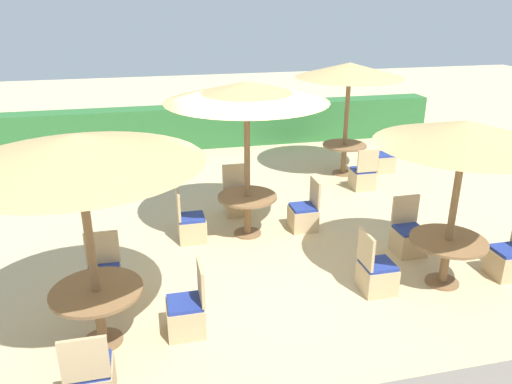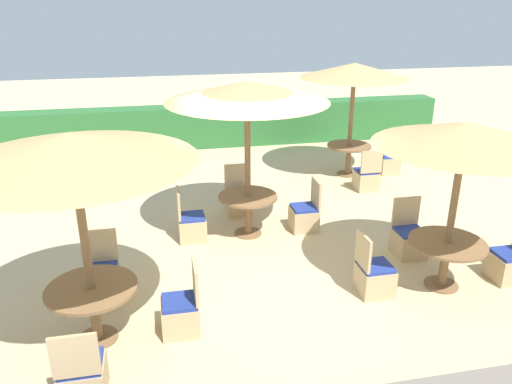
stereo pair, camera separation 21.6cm
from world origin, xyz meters
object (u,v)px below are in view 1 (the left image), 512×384
at_px(patio_chair_front_right_north, 408,238).
at_px(patio_chair_center_east, 304,215).
at_px(round_table_back_right, 344,151).
at_px(patio_chair_front_right_west, 376,275).
at_px(patio_chair_front_right_east, 508,260).
at_px(patio_chair_front_left_north, 105,281).
at_px(round_table_front_right, 447,249).
at_px(patio_chair_back_right_south, 363,177).
at_px(parasol_front_left, 77,150).
at_px(patio_chair_center_north, 236,200).
at_px(patio_chair_center_west, 191,226).
at_px(parasol_front_right, 465,134).
at_px(round_table_front_left, 98,301).
at_px(patio_chair_front_left_east, 187,314).
at_px(parasol_center, 247,92).
at_px(patio_chair_front_left_south, 91,381).
at_px(round_table_center, 247,204).
at_px(parasol_back_right, 350,71).
at_px(patio_chair_back_right_east, 384,161).

bearing_deg(patio_chair_front_right_north, patio_chair_center_east, -42.01).
bearing_deg(round_table_back_right, patio_chair_front_right_west, -107.19).
distance_m(patio_chair_front_right_east, patio_chair_front_left_north, 5.88).
relative_size(round_table_front_right, patio_chair_back_right_south, 1.16).
relative_size(patio_chair_back_right_south, parasol_front_left, 0.35).
bearing_deg(patio_chair_center_north, parasol_front_left, 55.84).
bearing_deg(patio_chair_front_right_east, patio_chair_center_west, 63.35).
relative_size(parasol_front_right, round_table_front_left, 2.26).
xyz_separation_m(round_table_front_right, patio_chair_center_east, (-1.41, 2.21, -0.30)).
relative_size(patio_chair_center_east, parasol_front_left, 0.35).
relative_size(patio_chair_front_left_east, patio_chair_front_left_north, 1.00).
bearing_deg(round_table_back_right, parasol_center, -137.65).
bearing_deg(patio_chair_center_north, patio_chair_front_left_south, 61.66).
bearing_deg(round_table_center, patio_chair_center_east, -1.20).
bearing_deg(patio_chair_front_left_north, parasol_center, -147.19).
bearing_deg(patio_chair_front_right_east, parasol_back_right, 7.14).
bearing_deg(patio_chair_center_north, patio_chair_front_right_east, 137.49).
bearing_deg(parasol_back_right, round_table_front_right, -95.11).
height_order(patio_chair_front_right_west, patio_chair_front_left_east, same).
xyz_separation_m(round_table_front_right, patio_chair_front_left_south, (-4.83, -1.23, -0.30)).
bearing_deg(parasol_back_right, patio_chair_front_right_north, -96.91).
relative_size(round_table_front_left, patio_chair_front_left_east, 1.16).
height_order(round_table_front_right, patio_chair_center_west, patio_chair_center_west).
height_order(round_table_front_right, patio_chair_front_left_east, patio_chair_front_left_east).
xyz_separation_m(patio_chair_front_left_south, patio_chair_front_left_north, (0.05, 1.95, 0.00)).
relative_size(patio_chair_center_west, patio_chair_front_left_east, 1.00).
height_order(round_table_front_right, round_table_back_right, round_table_back_right).
bearing_deg(parasol_back_right, parasol_center, -137.65).
height_order(round_table_center, round_table_back_right, round_table_center).
xyz_separation_m(patio_chair_front_right_west, round_table_center, (-1.39, 2.20, 0.30)).
distance_m(patio_chair_front_right_north, round_table_front_left, 4.92).
relative_size(patio_chair_center_north, patio_chair_front_left_east, 1.00).
bearing_deg(parasol_center, patio_chair_front_left_north, -147.19).
relative_size(parasol_front_right, parasol_back_right, 0.94).
height_order(patio_chair_center_east, patio_chair_back_right_east, same).
bearing_deg(parasol_front_left, patio_chair_center_west, 61.41).
xyz_separation_m(patio_chair_front_right_east, round_table_back_right, (-0.61, 4.88, 0.30)).
height_order(parasol_front_right, patio_chair_front_right_west, parasol_front_right).
height_order(patio_chair_front_right_west, parasol_back_right, parasol_back_right).
relative_size(parasol_front_right, patio_chair_front_left_east, 2.61).
xyz_separation_m(patio_chair_front_right_west, parasol_front_left, (-3.73, -0.29, 2.17)).
xyz_separation_m(patio_chair_front_right_east, patio_chair_center_north, (-3.50, 3.21, 0.00)).
bearing_deg(patio_chair_front_right_west, parasol_back_right, 162.81).
height_order(round_table_center, patio_chair_center_north, patio_chair_center_north).
bearing_deg(patio_chair_center_west, parasol_front_right, 57.12).
bearing_deg(parasol_front_right, round_table_center, 137.62).
distance_m(patio_chair_center_east, patio_chair_front_left_north, 3.69).
xyz_separation_m(round_table_center, patio_chair_center_north, (-0.01, 0.95, -0.30)).
xyz_separation_m(patio_chair_front_right_west, patio_chair_center_east, (-0.35, 2.18, 0.00)).
bearing_deg(patio_chair_center_west, patio_chair_front_right_east, 63.35).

